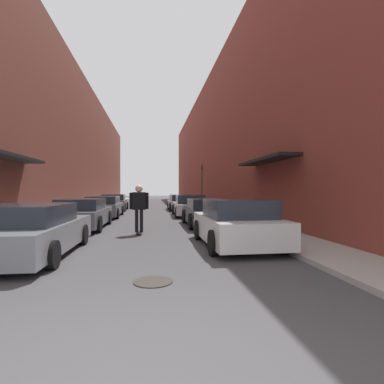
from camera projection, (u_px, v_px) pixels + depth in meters
ground at (148, 210)px, 24.28m from camera, size 120.63×120.63×0.00m
curb_strip_left at (101, 206)px, 29.09m from camera, size 1.80×54.83×0.12m
curb_strip_right at (194, 205)px, 30.33m from camera, size 1.80×54.83×0.12m
building_row_left at (70, 147)px, 28.65m from camera, size 4.90×54.83×11.59m
building_row_right at (222, 147)px, 30.68m from camera, size 4.90×54.83×12.16m
parked_car_left_0 at (30, 231)px, 7.39m from camera, size 2.07×4.59×1.29m
parked_car_left_1 at (83, 214)px, 12.67m from camera, size 1.97×4.48×1.27m
parked_car_left_2 at (104, 207)px, 18.06m from camera, size 2.05×4.63×1.27m
parked_car_left_3 at (114, 203)px, 23.72m from camera, size 1.98×4.30×1.29m
parked_car_right_0 at (237, 224)px, 8.71m from camera, size 2.08×3.92×1.37m
parked_car_right_1 at (207, 213)px, 13.61m from camera, size 1.95×4.03×1.24m
parked_car_right_2 at (190, 206)px, 18.85m from camera, size 2.01×4.39×1.33m
parked_car_right_3 at (181, 203)px, 24.04m from camera, size 2.00×4.30×1.26m
skateboarder at (139, 204)px, 11.04m from camera, size 0.70×0.78×1.82m
manhole_cover at (153, 282)px, 5.32m from camera, size 0.70×0.70×0.02m
traffic_light at (202, 181)px, 26.70m from camera, size 0.16×0.22×3.77m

